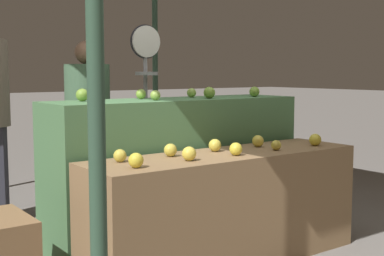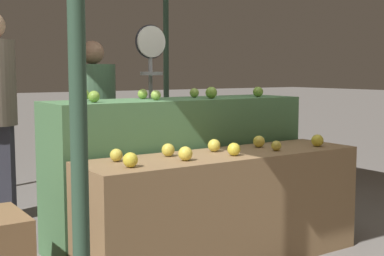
# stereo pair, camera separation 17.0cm
# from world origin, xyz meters

# --- Properties ---
(display_counter_front) EXTENTS (2.01, 0.55, 0.75)m
(display_counter_front) POSITION_xyz_m (0.00, 0.00, 0.38)
(display_counter_front) COLOR olive
(display_counter_front) RESTS_ON ground_plane
(display_counter_back) EXTENTS (2.01, 0.55, 1.09)m
(display_counter_back) POSITION_xyz_m (0.00, 0.60, 0.55)
(display_counter_back) COLOR #4C7A4C
(display_counter_back) RESTS_ON ground_plane
(apple_front_0) EXTENTS (0.09, 0.09, 0.09)m
(apple_front_0) POSITION_xyz_m (-0.77, -0.12, 0.80)
(apple_front_0) COLOR gold
(apple_front_0) RESTS_ON display_counter_front
(apple_front_1) EXTENTS (0.09, 0.09, 0.09)m
(apple_front_1) POSITION_xyz_m (-0.38, -0.10, 0.80)
(apple_front_1) COLOR yellow
(apple_front_1) RESTS_ON display_counter_front
(apple_front_2) EXTENTS (0.09, 0.09, 0.09)m
(apple_front_2) POSITION_xyz_m (-0.01, -0.11, 0.79)
(apple_front_2) COLOR gold
(apple_front_2) RESTS_ON display_counter_front
(apple_front_3) EXTENTS (0.07, 0.07, 0.07)m
(apple_front_3) POSITION_xyz_m (0.37, -0.10, 0.79)
(apple_front_3) COLOR gold
(apple_front_3) RESTS_ON display_counter_front
(apple_front_4) EXTENTS (0.09, 0.09, 0.09)m
(apple_front_4) POSITION_xyz_m (0.77, -0.11, 0.80)
(apple_front_4) COLOR gold
(apple_front_4) RESTS_ON display_counter_front
(apple_front_5) EXTENTS (0.08, 0.08, 0.08)m
(apple_front_5) POSITION_xyz_m (-0.75, 0.11, 0.79)
(apple_front_5) COLOR gold
(apple_front_5) RESTS_ON display_counter_front
(apple_front_6) EXTENTS (0.09, 0.09, 0.09)m
(apple_front_6) POSITION_xyz_m (-0.38, 0.11, 0.79)
(apple_front_6) COLOR gold
(apple_front_6) RESTS_ON display_counter_front
(apple_front_7) EXTENTS (0.09, 0.09, 0.09)m
(apple_front_7) POSITION_xyz_m (-0.01, 0.11, 0.80)
(apple_front_7) COLOR gold
(apple_front_7) RESTS_ON display_counter_front
(apple_front_8) EXTENTS (0.09, 0.09, 0.09)m
(apple_front_8) POSITION_xyz_m (0.39, 0.10, 0.79)
(apple_front_8) COLOR yellow
(apple_front_8) RESTS_ON display_counter_front
(apple_back_0) EXTENTS (0.08, 0.08, 0.08)m
(apple_back_0) POSITION_xyz_m (-0.72, 0.50, 1.13)
(apple_back_0) COLOR #7AA338
(apple_back_0) RESTS_ON display_counter_back
(apple_back_1) EXTENTS (0.07, 0.07, 0.07)m
(apple_back_1) POSITION_xyz_m (-0.24, 0.50, 1.13)
(apple_back_1) COLOR #8EB247
(apple_back_1) RESTS_ON display_counter_back
(apple_back_2) EXTENTS (0.09, 0.09, 0.09)m
(apple_back_2) POSITION_xyz_m (0.24, 0.49, 1.14)
(apple_back_2) COLOR #7AA338
(apple_back_2) RESTS_ON display_counter_back
(apple_back_3) EXTENTS (0.08, 0.08, 0.08)m
(apple_back_3) POSITION_xyz_m (0.70, 0.48, 1.14)
(apple_back_3) COLOR #7AA338
(apple_back_3) RESTS_ON display_counter_back
(apple_back_4) EXTENTS (0.09, 0.09, 0.09)m
(apple_back_4) POSITION_xyz_m (-0.71, 0.70, 1.14)
(apple_back_4) COLOR #7AA338
(apple_back_4) RESTS_ON display_counter_back
(apple_back_5) EXTENTS (0.08, 0.08, 0.08)m
(apple_back_5) POSITION_xyz_m (-0.23, 0.72, 1.13)
(apple_back_5) COLOR #84AD3D
(apple_back_5) RESTS_ON display_counter_back
(apple_back_6) EXTENTS (0.07, 0.07, 0.07)m
(apple_back_6) POSITION_xyz_m (0.22, 0.70, 1.13)
(apple_back_6) COLOR #8EB247
(apple_back_6) RESTS_ON display_counter_back
(produce_scale) EXTENTS (0.30, 0.20, 1.71)m
(produce_scale) POSITION_xyz_m (0.17, 1.31, 1.25)
(produce_scale) COLOR #99999E
(produce_scale) RESTS_ON ground_plane
(person_vendor_at_scale) EXTENTS (0.52, 0.52, 1.57)m
(person_vendor_at_scale) POSITION_xyz_m (-0.24, 1.62, 0.89)
(person_vendor_at_scale) COLOR #2D2D38
(person_vendor_at_scale) RESTS_ON ground_plane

